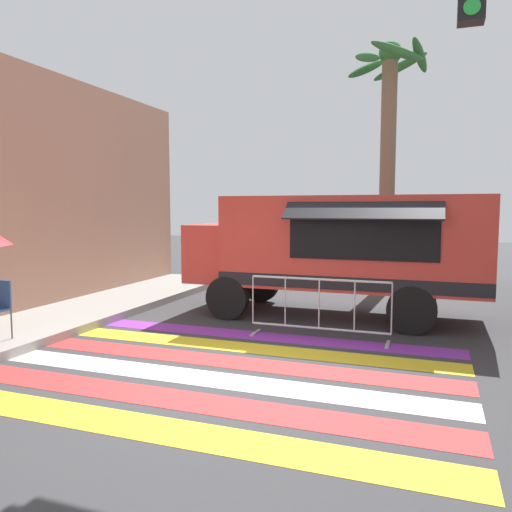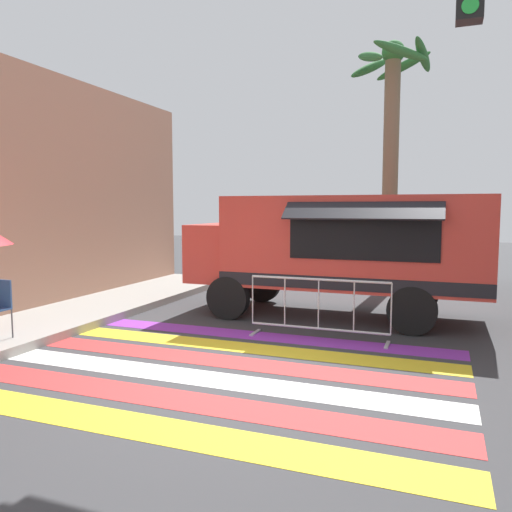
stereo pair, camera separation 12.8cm
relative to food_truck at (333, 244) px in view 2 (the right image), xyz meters
The scene contains 5 objects.
ground_plane 4.63m from the food_truck, 98.93° to the right, with size 60.00×60.00×0.00m, color #38383A.
crosswalk_painted 4.25m from the food_truck, 99.82° to the right, with size 6.40×4.36×0.01m.
food_truck is the anchor object (origin of this frame).
barricade_front 2.12m from the food_truck, 84.95° to the right, with size 2.39×0.44×1.04m.
palm_tree 4.92m from the food_truck, 80.10° to the left, with size 2.19×2.19×6.59m.
Camera 2 is at (2.77, -5.64, 2.21)m, focal length 35.00 mm.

